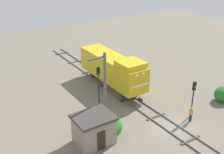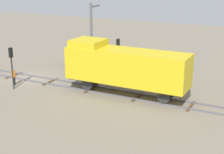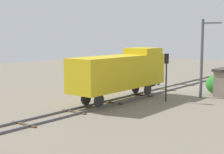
{
  "view_description": "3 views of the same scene",
  "coord_description": "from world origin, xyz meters",
  "px_view_note": "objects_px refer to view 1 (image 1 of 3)",
  "views": [
    {
      "loc": [
        -17.58,
        -16.15,
        15.88
      ],
      "look_at": [
        -1.46,
        8.57,
        2.65
      ],
      "focal_mm": 45.0,
      "sensor_mm": 36.0,
      "label": 1
    },
    {
      "loc": [
        26.44,
        22.9,
        10.74
      ],
      "look_at": [
        0.8,
        9.83,
        1.81
      ],
      "focal_mm": 55.0,
      "sensor_mm": 36.0,
      "label": 2
    },
    {
      "loc": [
        -18.57,
        35.52,
        5.98
      ],
      "look_at": [
        1.36,
        10.22,
        2.07
      ],
      "focal_mm": 55.0,
      "sensor_mm": 36.0,
      "label": 3
    }
  ],
  "objects_px": {
    "traffic_signal_mid": "(98,79)",
    "relay_hut": "(94,129)",
    "locomotive": "(113,68)",
    "catenary_mast": "(104,87)",
    "worker_near_track": "(191,113)",
    "traffic_signal_near": "(194,93)"
  },
  "relations": [
    {
      "from": "traffic_signal_near",
      "to": "worker_near_track",
      "type": "height_order",
      "value": "traffic_signal_near"
    },
    {
      "from": "traffic_signal_mid",
      "to": "worker_near_track",
      "type": "relative_size",
      "value": 2.56
    },
    {
      "from": "worker_near_track",
      "to": "relay_hut",
      "type": "xyz_separation_m",
      "value": [
        -9.9,
        2.4,
        0.4
      ]
    },
    {
      "from": "locomotive",
      "to": "catenary_mast",
      "type": "distance_m",
      "value": 8.16
    },
    {
      "from": "worker_near_track",
      "to": "relay_hut",
      "type": "bearing_deg",
      "value": 59.16
    },
    {
      "from": "traffic_signal_near",
      "to": "traffic_signal_mid",
      "type": "bearing_deg",
      "value": 130.2
    },
    {
      "from": "relay_hut",
      "to": "traffic_signal_near",
      "type": "bearing_deg",
      "value": -9.3
    },
    {
      "from": "worker_near_track",
      "to": "catenary_mast",
      "type": "xyz_separation_m",
      "value": [
        -7.47,
        4.5,
        3.01
      ]
    },
    {
      "from": "catenary_mast",
      "to": "traffic_signal_mid",
      "type": "bearing_deg",
      "value": 67.22
    },
    {
      "from": "traffic_signal_mid",
      "to": "catenary_mast",
      "type": "height_order",
      "value": "catenary_mast"
    },
    {
      "from": "traffic_signal_near",
      "to": "catenary_mast",
      "type": "relative_size",
      "value": 0.53
    },
    {
      "from": "locomotive",
      "to": "traffic_signal_near",
      "type": "distance_m",
      "value": 10.62
    },
    {
      "from": "traffic_signal_mid",
      "to": "relay_hut",
      "type": "distance_m",
      "value": 7.5
    },
    {
      "from": "locomotive",
      "to": "relay_hut",
      "type": "relative_size",
      "value": 3.31
    },
    {
      "from": "traffic_signal_mid",
      "to": "catenary_mast",
      "type": "bearing_deg",
      "value": -112.78
    },
    {
      "from": "locomotive",
      "to": "traffic_signal_mid",
      "type": "relative_size",
      "value": 2.66
    },
    {
      "from": "locomotive",
      "to": "worker_near_track",
      "type": "bearing_deg",
      "value": -77.44
    },
    {
      "from": "locomotive",
      "to": "catenary_mast",
      "type": "height_order",
      "value": "catenary_mast"
    },
    {
      "from": "locomotive",
      "to": "relay_hut",
      "type": "bearing_deg",
      "value": -131.85
    },
    {
      "from": "traffic_signal_mid",
      "to": "relay_hut",
      "type": "height_order",
      "value": "traffic_signal_mid"
    },
    {
      "from": "worker_near_track",
      "to": "traffic_signal_mid",
      "type": "bearing_deg",
      "value": 17.23
    },
    {
      "from": "traffic_signal_near",
      "to": "relay_hut",
      "type": "bearing_deg",
      "value": 170.7
    }
  ]
}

